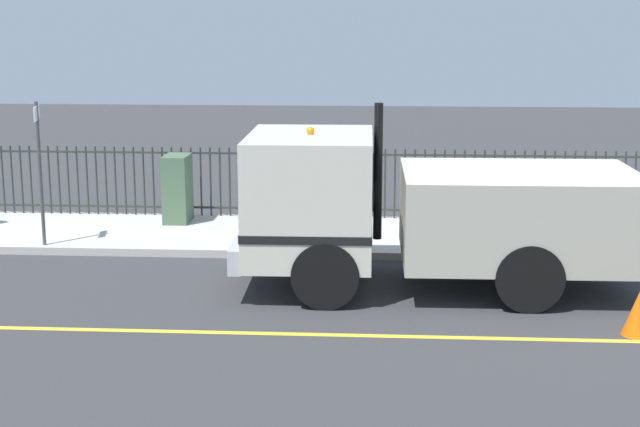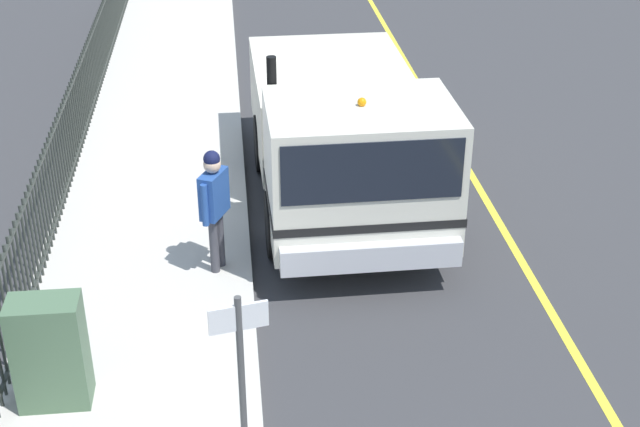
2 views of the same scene
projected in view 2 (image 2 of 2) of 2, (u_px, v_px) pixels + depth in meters
ground_plane at (329, 165)px, 15.53m from camera, size 57.91×57.91×0.00m
sidewalk_slab at (157, 169)px, 15.22m from camera, size 2.94×26.32×0.14m
lane_marking at (462, 158)px, 15.74m from camera, size 0.12×23.69×0.01m
work_truck at (345, 135)px, 13.45m from camera, size 2.61×5.97×2.69m
worker_standing at (214, 198)px, 11.79m from camera, size 0.41×0.59×1.75m
iron_fence at (71, 131)px, 14.74m from camera, size 0.04×22.41×1.36m
utility_cabinet at (50, 352)px, 9.57m from camera, size 0.76×0.46×1.29m
traffic_cone at (433, 116)px, 16.67m from camera, size 0.42×0.42×0.60m
street_sign at (242, 390)px, 7.65m from camera, size 0.50×0.13×2.49m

